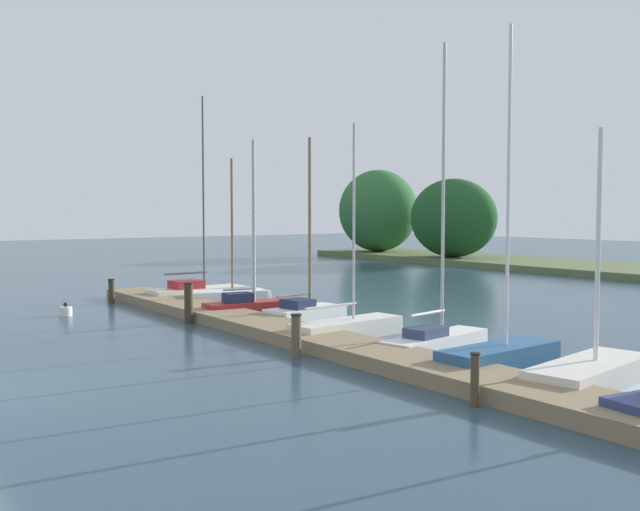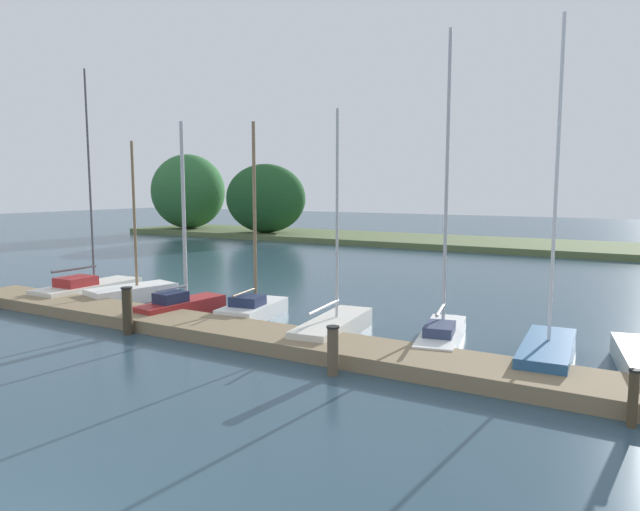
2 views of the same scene
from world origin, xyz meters
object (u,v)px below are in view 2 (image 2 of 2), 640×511
at_px(sailboat_1, 135,291).
at_px(sailboat_2, 183,303).
at_px(sailboat_6, 548,350).
at_px(mooring_piling_3, 633,398).
at_px(sailboat_3, 254,306).
at_px(mooring_piling_2, 333,350).
at_px(sailboat_0, 90,287).
at_px(mooring_piling_1, 127,310).
at_px(sailboat_4, 335,325).
at_px(sailboat_5, 442,330).

height_order(sailboat_1, sailboat_2, sailboat_2).
xyz_separation_m(sailboat_1, sailboat_6, (14.00, -0.53, 0.03)).
xyz_separation_m(sailboat_6, mooring_piling_3, (1.79, -2.88, 0.15)).
relative_size(sailboat_3, mooring_piling_2, 5.55).
xyz_separation_m(sailboat_0, mooring_piling_1, (5.52, -3.09, 0.31)).
xyz_separation_m(sailboat_4, sailboat_6, (5.42, 0.19, 0.06)).
distance_m(sailboat_4, mooring_piling_2, 3.26).
relative_size(sailboat_6, mooring_piling_2, 7.16).
bearing_deg(sailboat_6, mooring_piling_1, 101.82).
height_order(sailboat_5, mooring_piling_3, sailboat_5).
relative_size(sailboat_4, mooring_piling_2, 5.62).
xyz_separation_m(sailboat_3, mooring_piling_3, (10.50, -3.41, 0.14)).
distance_m(sailboat_6, mooring_piling_1, 10.89).
distance_m(sailboat_4, mooring_piling_3, 7.70).
bearing_deg(mooring_piling_2, mooring_piling_3, 1.91).
height_order(mooring_piling_2, mooring_piling_3, mooring_piling_2).
bearing_deg(sailboat_0, sailboat_2, -98.25).
xyz_separation_m(sailboat_1, mooring_piling_1, (3.50, -3.40, 0.33)).
height_order(sailboat_4, mooring_piling_3, sailboat_4).
relative_size(sailboat_2, mooring_piling_3, 6.01).
relative_size(sailboat_0, mooring_piling_2, 7.61).
distance_m(sailboat_1, sailboat_3, 5.28).
relative_size(mooring_piling_1, mooring_piling_3, 1.31).
height_order(sailboat_1, mooring_piling_2, sailboat_1).
height_order(sailboat_2, mooring_piling_2, sailboat_2).
bearing_deg(sailboat_2, mooring_piling_3, -95.96).
xyz_separation_m(sailboat_3, sailboat_5, (6.04, 0.04, -0.00)).
relative_size(sailboat_2, sailboat_6, 0.78).
distance_m(sailboat_1, sailboat_4, 8.61).
xyz_separation_m(sailboat_3, mooring_piling_2, (4.81, -3.60, 0.18)).
relative_size(sailboat_1, mooring_piling_1, 4.29).
height_order(sailboat_2, mooring_piling_3, sailboat_2).
distance_m(sailboat_6, mooring_piling_3, 3.39).
distance_m(sailboat_3, mooring_piling_1, 3.85).
xyz_separation_m(sailboat_0, mooring_piling_3, (17.80, -3.10, 0.16)).
xyz_separation_m(sailboat_2, mooring_piling_2, (6.89, -2.66, 0.12)).
relative_size(sailboat_1, sailboat_3, 0.94).
height_order(sailboat_0, sailboat_3, sailboat_0).
height_order(sailboat_2, sailboat_6, sailboat_6).
bearing_deg(sailboat_4, sailboat_1, 78.65).
distance_m(sailboat_3, mooring_piling_2, 6.01).
bearing_deg(sailboat_3, sailboat_5, -99.18).
bearing_deg(sailboat_0, sailboat_3, -88.88).
bearing_deg(sailboat_3, mooring_piling_3, -117.56).
distance_m(sailboat_2, mooring_piling_3, 12.83).
xyz_separation_m(sailboat_0, mooring_piling_2, (12.11, -3.29, 0.19)).
height_order(sailboat_5, mooring_piling_1, sailboat_5).
xyz_separation_m(sailboat_1, mooring_piling_3, (15.79, -3.41, 0.18)).
bearing_deg(sailboat_0, sailboat_5, -89.82).
bearing_deg(sailboat_2, mooring_piling_1, -167.92).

